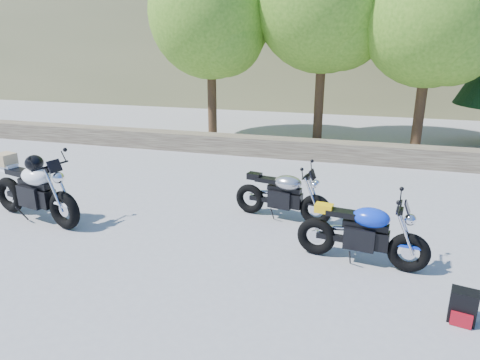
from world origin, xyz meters
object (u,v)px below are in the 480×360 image
Objects in this scene: blue_bike at (362,234)px; backpack at (463,307)px; white_bike at (33,188)px; silver_bike at (283,196)px.

backpack is (1.12, -1.08, -0.26)m from blue_bike.
white_bike is 5.48m from blue_bike.
blue_bike is 4.79× the size of backpack.
blue_bike is (1.36, -1.24, 0.01)m from silver_bike.
silver_bike is at bearing 30.55° from white_bike.
blue_bike reaches higher than silver_bike.
white_bike is at bearing -177.15° from backpack.
silver_bike is 3.40m from backpack.
white_bike is 1.16× the size of blue_bike.
silver_bike reaches higher than backpack.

